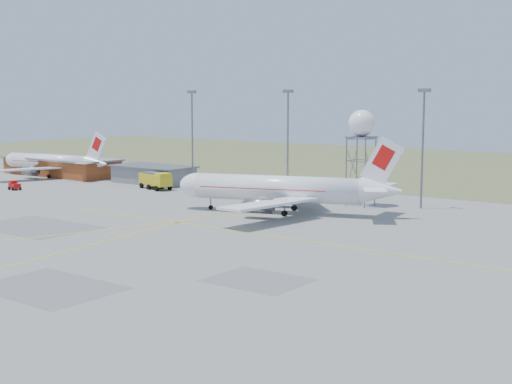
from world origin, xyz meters
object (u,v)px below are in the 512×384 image
Objects in this scene: airliner_far at (52,163)px; radar_tower at (361,152)px; airliner_main at (281,189)px; fire_truck at (156,181)px; baggage_tug at (15,186)px.

radar_tower is (82.14, 3.63, 6.04)m from airliner_far.
airliner_main is 2.20× the size of radar_tower.
airliner_far is 1.95× the size of radar_tower.
fire_truck is at bearing -32.97° from airliner_main.
fire_truck is (-45.15, -5.50, -7.74)m from radar_tower.
fire_truck is (-38.63, 9.59, -2.24)m from airliner_main.
airliner_far reaches higher than baggage_tug.
radar_tower is at bearing 175.14° from airliner_far.
airliner_far is 82.45m from radar_tower.
airliner_main is 14.18× the size of baggage_tug.
airliner_main is at bearing 163.99° from airliner_far.
airliner_main reaches higher than fire_truck.
airliner_far is 3.47× the size of fire_truck.
fire_truck is 3.62× the size of baggage_tug.
airliner_far reaches higher than fire_truck.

